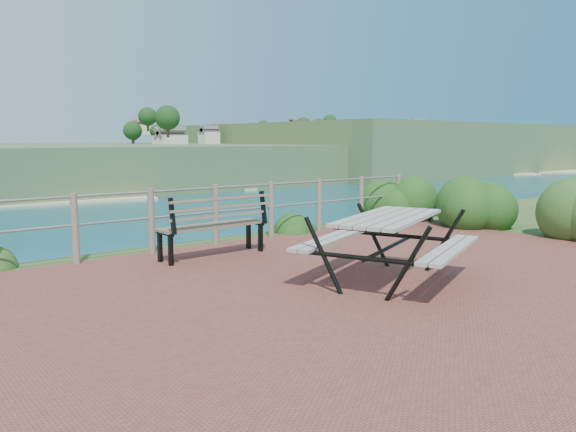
{
  "coord_description": "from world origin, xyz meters",
  "views": [
    {
      "loc": [
        -4.85,
        -4.55,
        1.76
      ],
      "look_at": [
        -0.22,
        1.18,
        0.75
      ],
      "focal_mm": 35.0,
      "sensor_mm": 36.0,
      "label": 1
    }
  ],
  "objects": [
    {
      "name": "shrub_right_front",
      "position": [
        5.24,
        1.93,
        0.0
      ],
      "size": [
        1.36,
        1.36,
        1.94
      ],
      "primitive_type": "ellipsoid",
      "color": "#133B12",
      "rests_on": "ground"
    },
    {
      "name": "ground",
      "position": [
        0.0,
        0.0,
        0.0
      ],
      "size": [
        10.0,
        7.0,
        0.12
      ],
      "primitive_type": "cube",
      "color": "brown",
      "rests_on": "ground"
    },
    {
      "name": "shrub_right_edge",
      "position": [
        4.56,
        3.5,
        0.0
      ],
      "size": [
        1.26,
        1.26,
        1.79
      ],
      "primitive_type": "ellipsoid",
      "color": "#133B12",
      "rests_on": "ground"
    },
    {
      "name": "distant_bay",
      "position": [
        173.07,
        202.61,
        -1.52
      ],
      "size": [
        290.0,
        232.36,
        24.0
      ],
      "color": "#426231",
      "rests_on": "ground"
    },
    {
      "name": "shrub_lip_east",
      "position": [
        1.97,
        3.7,
        0.0
      ],
      "size": [
        0.78,
        0.78,
        0.53
      ],
      "primitive_type": "ellipsoid",
      "color": "#133B12",
      "rests_on": "ground"
    },
    {
      "name": "park_bench",
      "position": [
        -0.54,
        2.58,
        0.63
      ],
      "size": [
        1.7,
        0.46,
        0.95
      ],
      "rotation": [
        0.0,
        0.0,
        0.02
      ],
      "color": "brown",
      "rests_on": "ground"
    },
    {
      "name": "picnic_table",
      "position": [
        0.35,
        -0.06,
        0.52
      ],
      "size": [
        2.08,
        1.57,
        0.81
      ],
      "rotation": [
        0.0,
        0.0,
        0.38
      ],
      "color": "gray",
      "rests_on": "ground"
    },
    {
      "name": "safety_railing",
      "position": [
        0.0,
        3.35,
        0.57
      ],
      "size": [
        9.4,
        0.1,
        1.0
      ],
      "color": "#6B5B4C",
      "rests_on": "ground"
    }
  ]
}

